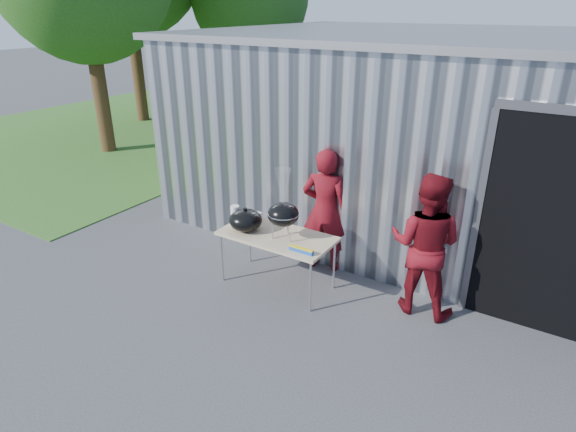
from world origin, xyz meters
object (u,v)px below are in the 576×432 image
Objects in this scene: person_cook at (325,211)px; person_bystander at (425,245)px; kettle_grill at (283,207)px; folding_table at (277,237)px.

person_bystander is (1.50, -0.29, 0.01)m from person_cook.
person_cook reaches higher than kettle_grill.
folding_table is 0.85× the size of person_cook.
person_bystander is (1.67, 0.50, -0.28)m from kettle_grill.
kettle_grill is at bearing 63.99° from person_cook.
person_bystander reaches higher than folding_table.
person_cook is at bearing -13.25° from person_bystander.
kettle_grill is at bearing -16.02° from folding_table.
person_cook is 0.99× the size of person_bystander.
person_cook is at bearing 77.70° from kettle_grill.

